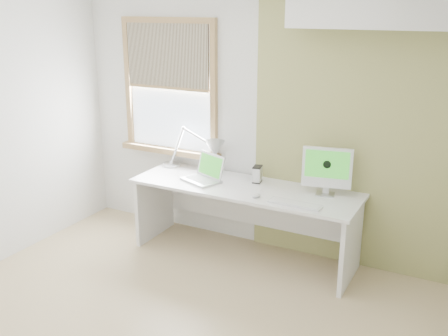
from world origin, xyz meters
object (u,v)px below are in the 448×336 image
Objects in this scene: laptop at (205,174)px; external_drive at (257,174)px; imac at (327,169)px; desk at (247,203)px; desk_lamp at (206,150)px.

external_drive is at bearing 21.87° from laptop.
external_drive is at bearing 178.23° from imac.
desk is 0.50m from laptop.
laptop reaches higher than external_drive.
desk is 0.30m from external_drive.
external_drive is (0.05, 0.12, 0.27)m from desk.
desk_lamp is at bearing 177.63° from imac.
desk is at bearing -15.60° from desk_lamp.
imac is (0.74, 0.10, 0.44)m from desk.
imac reaches higher than external_drive.
desk is 0.70m from desk_lamp.
desk is 4.89× the size of imac.
desk_lamp is 0.30m from laptop.
imac is at bearing -2.37° from desk_lamp.
laptop is (0.11, -0.22, -0.17)m from desk_lamp.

